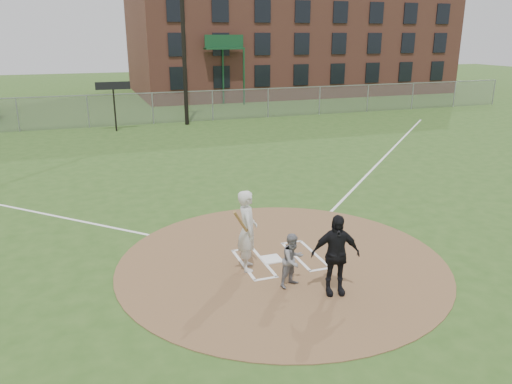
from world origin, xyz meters
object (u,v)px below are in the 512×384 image
object	(u,v)px
umpire	(335,255)
batter_at_plate	(247,230)
home_plate	(271,259)
catcher	(293,260)

from	to	relation	value
umpire	batter_at_plate	world-z (taller)	batter_at_plate
home_plate	batter_at_plate	distance (m)	1.27
umpire	batter_at_plate	xyz separation A→B (m)	(-1.44, 1.81, 0.09)
catcher	batter_at_plate	xyz separation A→B (m)	(-0.70, 1.18, 0.38)
home_plate	batter_at_plate	bearing A→B (deg)	-160.66
catcher	batter_at_plate	world-z (taller)	batter_at_plate
batter_at_plate	catcher	bearing A→B (deg)	-59.29
umpire	catcher	bearing A→B (deg)	153.74
home_plate	catcher	distance (m)	1.57
home_plate	umpire	size ratio (longest dim) A/B	0.26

